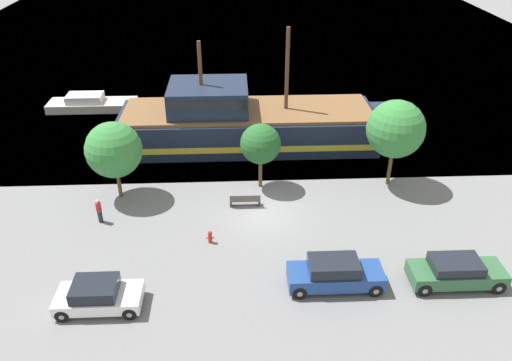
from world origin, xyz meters
TOP-DOWN VIEW (x-y plane):
  - ground_plane at (0.00, 0.00)m, footprint 160.00×160.00m
  - water_surface at (0.00, 44.00)m, footprint 80.00×80.00m
  - pirate_ship at (-0.83, 9.89)m, footprint 20.60×6.05m
  - moored_boat_dockside at (-14.40, 17.55)m, footprint 7.74×2.44m
  - parked_car_curb_front at (9.24, -6.65)m, footprint 4.64×1.81m
  - parked_car_curb_mid at (3.20, -6.58)m, footprint 4.68×1.78m
  - parked_car_curb_rear at (-8.10, -7.48)m, footprint 3.96×1.93m
  - fire_hydrant at (-3.06, -2.71)m, footprint 0.42×0.25m
  - bench_promenade_east at (-1.01, 0.90)m, footprint 1.90×0.45m
  - pedestrian_walking_near at (-9.62, -0.39)m, footprint 0.32×0.32m
  - tree_row_east at (-8.98, 2.46)m, footprint 3.48×3.48m
  - tree_row_mideast at (0.06, 3.32)m, footprint 2.60×2.60m
  - tree_row_midwest at (8.62, 3.24)m, footprint 3.70×3.70m

SIDE VIEW (x-z plane):
  - ground_plane at x=0.00m, z-range 0.00..0.00m
  - water_surface at x=0.00m, z-range 0.00..0.00m
  - fire_hydrant at x=-3.06m, z-range 0.03..0.79m
  - bench_promenade_east at x=-1.01m, z-range 0.02..0.87m
  - moored_boat_dockside at x=-14.40m, z-range -0.18..1.23m
  - parked_car_curb_rear at x=-8.10m, z-range -0.01..1.43m
  - parked_car_curb_front at x=9.24m, z-range 0.01..1.48m
  - pedestrian_walking_near at x=-9.62m, z-range 0.00..1.55m
  - parked_car_curb_mid at x=3.20m, z-range -0.01..1.61m
  - pirate_ship at x=-0.83m, z-range -2.68..6.21m
  - tree_row_mideast at x=0.06m, z-range 0.90..5.32m
  - tree_row_east at x=-8.98m, z-range 0.79..5.87m
  - tree_row_midwest at x=8.62m, z-range 1.08..6.95m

